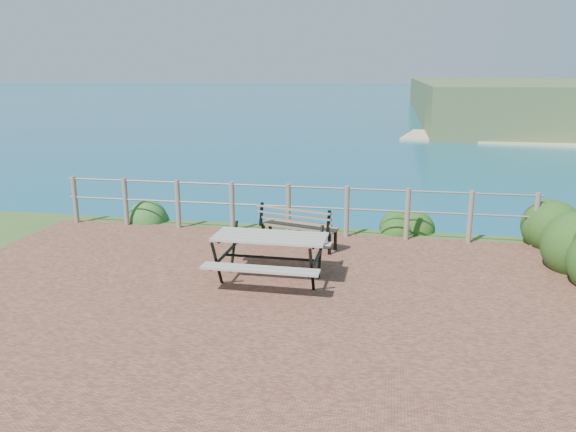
% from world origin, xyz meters
% --- Properties ---
extents(ground, '(10.00, 7.00, 0.12)m').
position_xyz_m(ground, '(0.00, 0.00, 0.00)').
color(ground, brown).
rests_on(ground, ground).
extents(ocean, '(1200.00, 1200.00, 0.00)m').
position_xyz_m(ocean, '(0.00, 200.00, 0.00)').
color(ocean, '#157582').
rests_on(ocean, ground).
extents(safety_railing, '(9.40, 0.10, 1.00)m').
position_xyz_m(safety_railing, '(0.00, 3.35, 0.57)').
color(safety_railing, '#6B5B4C').
rests_on(safety_railing, ground).
extents(picnic_table, '(1.71, 1.48, 0.72)m').
position_xyz_m(picnic_table, '(0.21, 0.73, 0.46)').
color(picnic_table, '#9C968C').
rests_on(picnic_table, ground).
extents(park_bench, '(1.49, 0.75, 0.81)m').
position_xyz_m(park_bench, '(0.36, 2.48, 0.54)').
color(park_bench, brown).
rests_on(park_bench, ground).
extents(shrub_right_edge, '(1.01, 1.01, 1.44)m').
position_xyz_m(shrub_right_edge, '(5.12, 3.52, 0.00)').
color(shrub_right_edge, '#1E4515').
rests_on(shrub_right_edge, ground).
extents(shrub_lip_west, '(0.87, 0.87, 0.65)m').
position_xyz_m(shrub_lip_west, '(-3.04, 4.03, 0.00)').
color(shrub_lip_west, '#215A24').
rests_on(shrub_lip_west, ground).
extents(shrub_lip_east, '(0.82, 0.82, 0.58)m').
position_xyz_m(shrub_lip_east, '(2.27, 4.09, 0.00)').
color(shrub_lip_east, '#1E4515').
rests_on(shrub_lip_east, ground).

